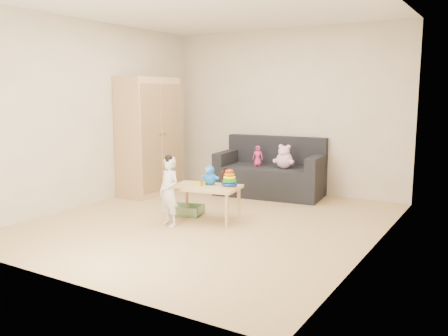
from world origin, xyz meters
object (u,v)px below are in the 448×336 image
Objects in this scene: wardrobe at (149,136)px; sofa at (270,181)px; play_table at (206,203)px; toddler at (169,192)px.

wardrobe reaches higher than sofa.
wardrobe is at bearing -159.59° from sofa.
play_table is (-0.05, -1.75, -0.01)m from sofa.
sofa reaches higher than play_table.
wardrobe is 2.22× the size of toddler.
wardrobe is 2.00m from play_table.
play_table is 0.53m from toddler.
sofa is (1.70, 0.86, -0.69)m from wardrobe.
wardrobe is at bearing 151.61° from play_table.
sofa is 1.94× the size of play_table.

